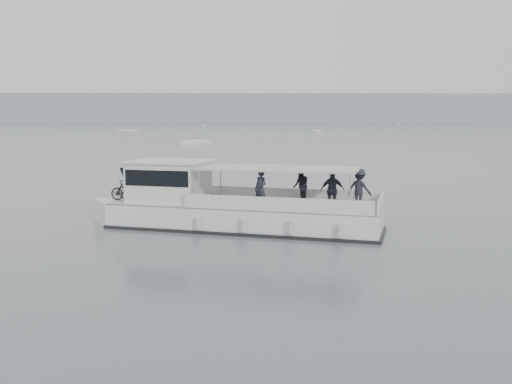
{
  "coord_description": "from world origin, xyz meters",
  "views": [
    {
      "loc": [
        5.6,
        -22.16,
        4.73
      ],
      "look_at": [
        6.13,
        1.97,
        1.6
      ],
      "focal_mm": 40.0,
      "sensor_mm": 36.0,
      "label": 1
    }
  ],
  "objects": [
    {
      "name": "ground",
      "position": [
        0.0,
        0.0,
        0.0
      ],
      "size": [
        1400.0,
        1400.0,
        0.0
      ],
      "primitive_type": "plane",
      "color": "slate",
      "rests_on": "ground"
    },
    {
      "name": "headland",
      "position": [
        0.0,
        560.0,
        14.0
      ],
      "size": [
        1400.0,
        90.0,
        28.0
      ],
      "primitive_type": "cube",
      "color": "#939EA8",
      "rests_on": "ground"
    },
    {
      "name": "tour_boat",
      "position": [
        4.53,
        2.31,
        0.91
      ],
      "size": [
        13.12,
        6.54,
        5.55
      ],
      "rotation": [
        0.0,
        0.0,
        -0.3
      ],
      "color": "white",
      "rests_on": "ground"
    },
    {
      "name": "moored_fleet",
      "position": [
        -19.54,
        224.22,
        0.36
      ],
      "size": [
        448.8,
        351.83,
        10.75
      ],
      "color": "white",
      "rests_on": "ground"
    }
  ]
}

